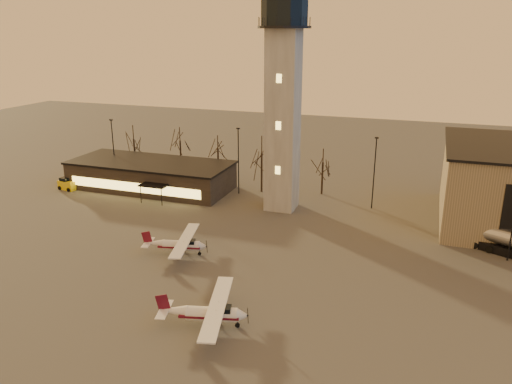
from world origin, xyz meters
TOP-DOWN VIEW (x-y plane):
  - ground at (0.00, 0.00)m, footprint 220.00×220.00m
  - control_tower at (0.00, 30.00)m, footprint 6.80×6.80m
  - terminal at (-21.99, 31.98)m, footprint 25.40×12.20m
  - light_poles at (0.50, 31.00)m, footprint 58.50×12.25m
  - tree_row at (-13.70, 39.16)m, footprint 37.20×9.20m
  - cessna_front at (3.14, -0.24)m, footprint 8.29×10.32m
  - cessna_rear at (-5.89, 11.54)m, footprint 7.75×9.66m
  - fuel_truck at (27.72, 24.01)m, footprint 7.92×5.22m
  - service_cart at (-34.06, 27.01)m, footprint 3.20×2.31m

SIDE VIEW (x-z plane):
  - ground at x=0.00m, z-range 0.00..0.00m
  - service_cart at x=-34.06m, z-range -0.22..1.66m
  - cessna_rear at x=-5.89m, z-range -0.42..2.25m
  - cessna_front at x=3.14m, z-range -0.45..2.40m
  - fuel_truck at x=27.72m, z-range -0.30..2.56m
  - terminal at x=-21.99m, z-range 0.01..4.31m
  - light_poles at x=0.50m, z-range 0.34..10.48m
  - tree_row at x=-13.70m, z-range 1.54..10.34m
  - control_tower at x=0.00m, z-range 0.03..32.63m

